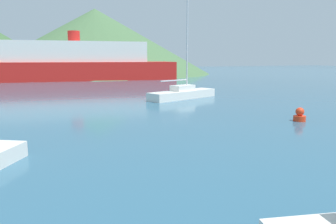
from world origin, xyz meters
name	(u,v)px	position (x,y,z in m)	size (l,w,h in m)	color
sailboat_inner	(183,92)	(7.22, 26.66, 0.51)	(6.81, 3.90, 10.98)	white
ferry_distant	(75,63)	(1.95, 54.35, 2.55)	(31.13, 10.58, 7.41)	red
buoy_marker	(300,115)	(8.78, 15.23, 0.31)	(0.64, 0.64, 0.74)	red
hill_central	(96,42)	(8.91, 74.35, 6.86)	(48.91, 48.91, 13.72)	#476B42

